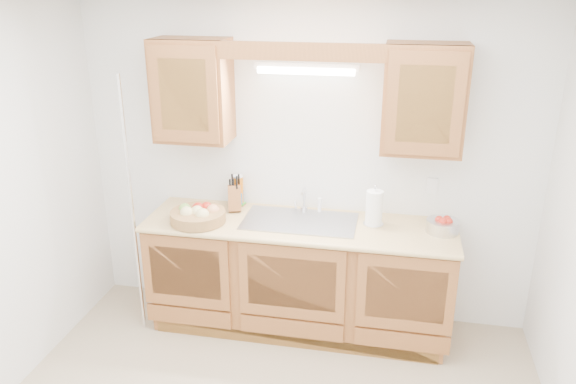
% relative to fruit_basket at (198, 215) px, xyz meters
% --- Properties ---
extents(room, '(3.52, 3.50, 2.50)m').
position_rel_fruit_basket_xyz_m(room, '(0.74, -1.06, 0.29)').
color(room, tan).
rests_on(room, ground).
extents(base_cabinets, '(2.20, 0.60, 0.86)m').
position_rel_fruit_basket_xyz_m(base_cabinets, '(0.74, 0.14, -0.52)').
color(base_cabinets, '#98592C').
rests_on(base_cabinets, ground).
extents(countertop, '(2.30, 0.63, 0.04)m').
position_rel_fruit_basket_xyz_m(countertop, '(0.74, 0.13, -0.08)').
color(countertop, tan).
rests_on(countertop, base_cabinets).
extents(upper_cabinet_left, '(0.55, 0.33, 0.75)m').
position_rel_fruit_basket_xyz_m(upper_cabinet_left, '(-0.09, 0.28, 0.87)').
color(upper_cabinet_left, '#98592C').
rests_on(upper_cabinet_left, room).
extents(upper_cabinet_right, '(0.55, 0.33, 0.75)m').
position_rel_fruit_basket_xyz_m(upper_cabinet_right, '(1.57, 0.28, 0.87)').
color(upper_cabinet_right, '#98592C').
rests_on(upper_cabinet_right, room).
extents(valance, '(2.20, 0.05, 0.12)m').
position_rel_fruit_basket_xyz_m(valance, '(0.74, 0.13, 1.18)').
color(valance, '#98592C').
rests_on(valance, room).
extents(fluorescent_fixture, '(0.76, 0.08, 0.08)m').
position_rel_fruit_basket_xyz_m(fluorescent_fixture, '(0.74, 0.36, 1.04)').
color(fluorescent_fixture, white).
rests_on(fluorescent_fixture, room).
extents(sink, '(0.84, 0.46, 0.36)m').
position_rel_fruit_basket_xyz_m(sink, '(0.74, 0.15, -0.13)').
color(sink, '#9E9EA3').
rests_on(sink, countertop).
extents(wire_shelf_pole, '(0.03, 0.03, 2.00)m').
position_rel_fruit_basket_xyz_m(wire_shelf_pole, '(-0.46, -0.12, 0.04)').
color(wire_shelf_pole, silver).
rests_on(wire_shelf_pole, ground).
extents(outlet_plate, '(0.08, 0.01, 0.12)m').
position_rel_fruit_basket_xyz_m(outlet_plate, '(1.69, 0.43, 0.19)').
color(outlet_plate, white).
rests_on(outlet_plate, room).
extents(fruit_basket, '(0.46, 0.46, 0.13)m').
position_rel_fruit_basket_xyz_m(fruit_basket, '(0.00, 0.00, 0.00)').
color(fruit_basket, olive).
rests_on(fruit_basket, countertop).
extents(knife_block, '(0.14, 0.19, 0.29)m').
position_rel_fruit_basket_xyz_m(knife_block, '(0.20, 0.28, 0.05)').
color(knife_block, '#98592C').
rests_on(knife_block, countertop).
extents(orange_canister, '(0.09, 0.09, 0.25)m').
position_rel_fruit_basket_xyz_m(orange_canister, '(0.20, 0.38, 0.07)').
color(orange_canister, '#D3670B').
rests_on(orange_canister, countertop).
extents(soap_bottle, '(0.08, 0.08, 0.17)m').
position_rel_fruit_basket_xyz_m(soap_bottle, '(0.20, 0.38, 0.03)').
color(soap_bottle, '#277AC4').
rests_on(soap_bottle, countertop).
extents(sponge, '(0.11, 0.08, 0.02)m').
position_rel_fruit_basket_xyz_m(sponge, '(0.20, 0.38, -0.05)').
color(sponge, '#CC333F').
rests_on(sponge, countertop).
extents(paper_towel, '(0.16, 0.16, 0.31)m').
position_rel_fruit_basket_xyz_m(paper_towel, '(1.28, 0.20, 0.07)').
color(paper_towel, silver).
rests_on(paper_towel, countertop).
extents(apple_bowl, '(0.24, 0.24, 0.12)m').
position_rel_fruit_basket_xyz_m(apple_bowl, '(1.77, 0.17, -0.00)').
color(apple_bowl, silver).
rests_on(apple_bowl, countertop).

